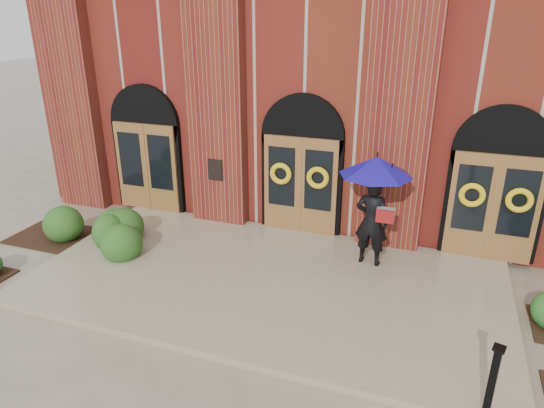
% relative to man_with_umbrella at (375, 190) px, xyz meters
% --- Properties ---
extents(ground, '(90.00, 90.00, 0.00)m').
position_rel_man_with_umbrella_xyz_m(ground, '(-1.99, -1.59, -1.91)').
color(ground, gray).
rests_on(ground, ground).
extents(landing, '(10.00, 5.30, 0.15)m').
position_rel_man_with_umbrella_xyz_m(landing, '(-1.99, -1.44, -1.84)').
color(landing, tan).
rests_on(landing, ground).
extents(church_building, '(16.20, 12.53, 7.00)m').
position_rel_man_with_umbrella_xyz_m(church_building, '(-1.99, 7.20, 1.59)').
color(church_building, maroon).
rests_on(church_building, ground).
extents(man_with_umbrella, '(1.76, 1.76, 2.52)m').
position_rel_man_with_umbrella_xyz_m(man_with_umbrella, '(0.00, 0.00, 0.00)').
color(man_with_umbrella, black).
rests_on(man_with_umbrella, landing).
extents(metal_post, '(0.20, 0.20, 1.18)m').
position_rel_man_with_umbrella_xyz_m(metal_post, '(2.31, -3.94, -1.14)').
color(metal_post, black).
rests_on(metal_post, landing).
extents(hedge_wall_left, '(3.39, 1.36, 0.87)m').
position_rel_man_with_umbrella_xyz_m(hedge_wall_left, '(-7.19, -1.09, -1.48)').
color(hedge_wall_left, '#274F1A').
rests_on(hedge_wall_left, ground).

